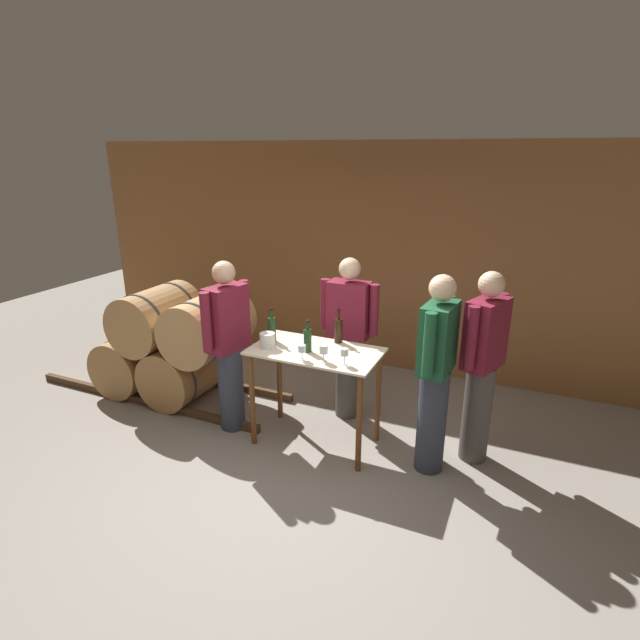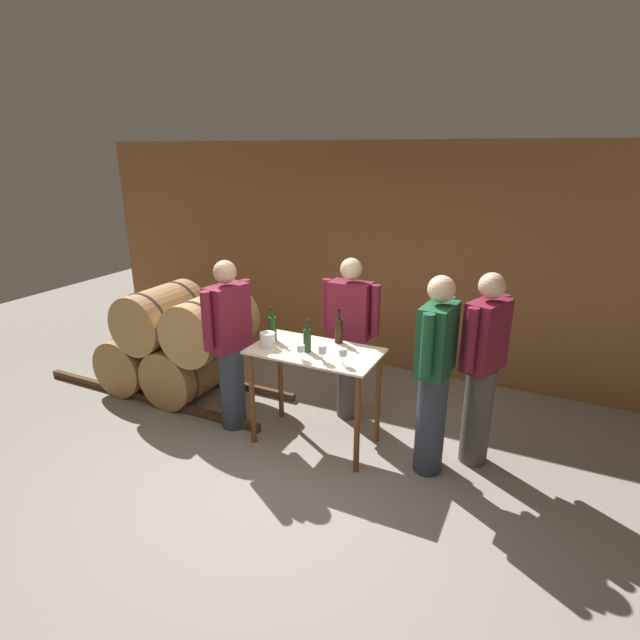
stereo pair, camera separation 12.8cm
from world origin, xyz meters
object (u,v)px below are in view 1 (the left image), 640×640
object	(u,v)px
wine_bottle_far_left	(272,329)
wine_bottle_center	(338,330)
wine_glass_near_left	(302,349)
wine_bottle_left	(308,340)
wine_glass_near_right	(344,353)
person_visitor_with_scarf	(436,372)
person_visitor_near_door	(482,365)
person_visitor_bearded	(228,344)
ice_bucket	(268,340)
wine_glass_near_center	(324,350)
person_host	(349,336)

from	to	relation	value
wine_bottle_far_left	wine_bottle_center	size ratio (longest dim) A/B	1.01
wine_bottle_far_left	wine_bottle_center	distance (m)	0.61
wine_glass_near_left	wine_bottle_left	bearing A→B (deg)	99.88
wine_bottle_far_left	wine_bottle_center	bearing A→B (deg)	20.69
wine_glass_near_left	wine_glass_near_right	size ratio (longest dim) A/B	0.92
wine_bottle_center	person_visitor_with_scarf	world-z (taller)	person_visitor_with_scarf
wine_bottle_left	person_visitor_near_door	xyz separation A→B (m)	(1.43, 0.39, -0.14)
wine_bottle_left	person_visitor_bearded	bearing A→B (deg)	-177.45
ice_bucket	person_visitor_bearded	xyz separation A→B (m)	(-0.44, 0.02, -0.11)
wine_bottle_left	ice_bucket	distance (m)	0.37
wine_bottle_center	wine_glass_near_left	distance (m)	0.51
wine_glass_near_left	wine_glass_near_center	distance (m)	0.19
wine_bottle_center	person_visitor_bearded	distance (m)	1.04
person_visitor_bearded	ice_bucket	bearing A→B (deg)	-2.93
person_visitor_bearded	wine_bottle_center	bearing A→B (deg)	19.85
wine_glass_near_right	ice_bucket	distance (m)	0.77
wine_glass_near_left	wine_glass_near_right	xyz separation A→B (m)	(0.36, 0.05, 0.01)
wine_glass_near_center	wine_glass_near_left	bearing A→B (deg)	-168.41
wine_bottle_center	ice_bucket	xyz separation A→B (m)	(-0.53, -0.37, -0.05)
wine_bottle_left	wine_bottle_center	world-z (taller)	wine_bottle_center
wine_bottle_center	person_visitor_near_door	world-z (taller)	person_visitor_near_door
wine_bottle_center	wine_bottle_left	bearing A→B (deg)	-117.37
wine_bottle_far_left	wine_bottle_left	size ratio (longest dim) A/B	1.10
wine_bottle_far_left	person_visitor_near_door	world-z (taller)	person_visitor_near_door
wine_bottle_center	ice_bucket	bearing A→B (deg)	-144.94
wine_glass_near_center	person_visitor_with_scarf	bearing A→B (deg)	13.96
wine_glass_near_left	ice_bucket	bearing A→B (deg)	163.39
wine_glass_near_center	ice_bucket	world-z (taller)	wine_glass_near_center
wine_bottle_far_left	person_visitor_bearded	world-z (taller)	person_visitor_bearded
wine_bottle_far_left	person_visitor_with_scarf	xyz separation A→B (m)	(1.51, -0.02, -0.14)
wine_bottle_center	person_host	world-z (taller)	person_host
person_visitor_bearded	wine_glass_near_center	bearing A→B (deg)	-5.81
wine_glass_near_center	person_visitor_near_door	distance (m)	1.33
person_visitor_with_scarf	wine_glass_near_right	bearing A→B (deg)	-163.32
wine_bottle_far_left	wine_bottle_center	xyz separation A→B (m)	(0.57, 0.22, -0.00)
ice_bucket	person_visitor_near_door	bearing A→B (deg)	14.15
wine_glass_near_right	person_host	bearing A→B (deg)	108.42
wine_glass_near_center	person_visitor_with_scarf	world-z (taller)	person_visitor_with_scarf
person_host	person_visitor_near_door	bearing A→B (deg)	-11.32
wine_bottle_left	wine_glass_near_left	world-z (taller)	wine_bottle_left
wine_bottle_far_left	wine_glass_near_left	size ratio (longest dim) A/B	2.44
wine_bottle_left	person_visitor_near_door	size ratio (longest dim) A/B	0.17
wine_glass_near_right	person_host	world-z (taller)	person_host
wine_bottle_left	wine_bottle_center	bearing A→B (deg)	62.63
person_visitor_with_scarf	person_visitor_near_door	xyz separation A→B (m)	(0.32, 0.31, -0.01)
wine_glass_near_center	wine_glass_near_right	distance (m)	0.18
wine_glass_near_center	person_visitor_bearded	distance (m)	1.03
wine_bottle_center	person_visitor_with_scarf	distance (m)	0.98
ice_bucket	wine_glass_near_left	bearing A→B (deg)	-16.61
wine_bottle_center	wine_glass_near_right	world-z (taller)	wine_bottle_center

